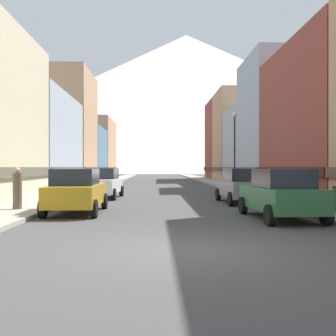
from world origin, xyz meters
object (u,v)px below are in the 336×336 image
potted_plant_1 (271,186)px  streetlamp_right (235,139)px  car_left_1 (103,183)px  potted_plant_0 (300,191)px  pedestrian_1 (17,190)px  pedestrian_0 (246,180)px  car_right_0 (281,194)px  car_left_0 (76,191)px  car_right_1 (242,186)px

potted_plant_1 → streetlamp_right: size_ratio=0.16×
car_left_1 → potted_plant_0: (10.80, -3.14, -0.31)m
car_left_1 → potted_plant_1: 11.04m
potted_plant_0 → pedestrian_1: 14.01m
car_left_1 → pedestrian_0: 11.91m
potted_plant_0 → streetlamp_right: (-1.65, 9.41, 3.40)m
car_right_0 → streetlamp_right: 16.73m
car_left_0 → potted_plant_0: (10.80, 4.85, -0.31)m
car_right_0 → potted_plant_0: (3.20, 6.97, -0.31)m
car_left_0 → pedestrian_1: (-2.45, 0.32, 0.03)m
pedestrian_0 → pedestrian_1: (-12.50, -14.06, 0.08)m
potted_plant_1 → pedestrian_1: bearing=-143.1°
car_left_0 → streetlamp_right: bearing=57.3°
car_left_1 → pedestrian_1: bearing=-107.7°
car_right_0 → pedestrian_1: 10.34m
car_left_1 → car_right_0: (7.60, -10.10, 0.00)m
car_right_0 → car_left_0: bearing=164.5°
car_right_0 → pedestrian_0: size_ratio=2.92×
car_right_0 → pedestrian_0: car_right_0 is taller
potted_plant_1 → car_left_0: bearing=-136.4°
pedestrian_1 → streetlamp_right: 18.39m
potted_plant_0 → pedestrian_0: 9.57m
potted_plant_1 → car_left_1: bearing=-168.0°
car_left_0 → pedestrian_1: bearing=172.5°
car_left_0 → car_left_1: bearing=90.0°
car_right_0 → car_left_1: bearing=126.9°
pedestrian_1 → streetlamp_right: (11.60, 13.94, 3.06)m
car_left_0 → car_right_1: same height
pedestrian_0 → car_right_1: bearing=-103.7°
potted_plant_1 → pedestrian_1: pedestrian_1 is taller
car_right_0 → potted_plant_1: (3.20, 12.39, -0.27)m
pedestrian_1 → potted_plant_1: bearing=36.9°
car_left_0 → potted_plant_0: 11.84m
car_left_1 → car_right_1: same height
car_left_1 → pedestrian_1: size_ratio=2.66×
car_right_0 → car_right_1: 6.48m
car_left_0 → pedestrian_0: car_left_0 is taller
car_right_0 → car_right_1: bearing=90.0°
car_right_0 → car_right_1: (-0.00, 6.48, 0.00)m
car_left_0 → car_right_0: size_ratio=0.99×
car_left_0 → potted_plant_0: size_ratio=5.25×
potted_plant_0 → potted_plant_1: bearing=90.0°
streetlamp_right → potted_plant_0: bearing=-80.1°
car_right_1 → potted_plant_0: 3.25m
pedestrian_0 → pedestrian_1: bearing=-131.6°
pedestrian_0 → car_left_0: bearing=-124.9°
potted_plant_0 → potted_plant_1: 5.42m
car_left_0 → pedestrian_1: size_ratio=2.62×
car_left_1 → streetlamp_right: streetlamp_right is taller
car_left_0 → streetlamp_right: size_ratio=0.75×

